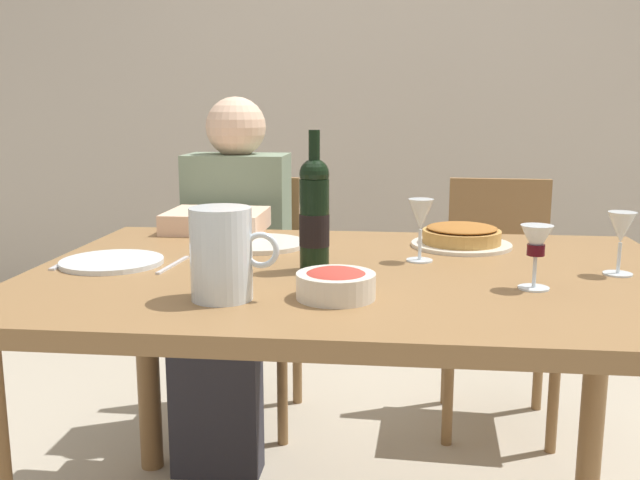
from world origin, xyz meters
name	(u,v)px	position (x,y,z in m)	size (l,w,h in m)	color
back_wall	(382,49)	(0.00, 2.03, 1.40)	(8.00, 0.10, 2.80)	beige
dining_table	(356,308)	(0.00, 0.00, 0.67)	(1.50, 1.00, 0.76)	olive
wine_bottle	(314,214)	(-0.10, -0.02, 0.89)	(0.07, 0.07, 0.32)	black
water_pitcher	(222,259)	(-0.25, -0.28, 0.84)	(0.17, 0.12, 0.18)	silver
baked_tart	(462,236)	(0.26, 0.30, 0.79)	(0.27, 0.27, 0.06)	silver
salad_bowl	(336,283)	(-0.03, -0.25, 0.79)	(0.16, 0.16, 0.06)	silver
wine_glass_left_diner	(621,231)	(0.58, 0.02, 0.86)	(0.06, 0.06, 0.14)	silver
wine_glass_right_diner	(536,244)	(0.37, -0.13, 0.85)	(0.07, 0.07, 0.13)	silver
wine_glass_centre	(421,217)	(0.15, 0.11, 0.87)	(0.06, 0.06, 0.15)	silver
dinner_plate_left_setting	(112,262)	(-0.58, -0.01, 0.77)	(0.24, 0.24, 0.01)	silver
dinner_plate_right_setting	(260,244)	(-0.28, 0.25, 0.77)	(0.25, 0.25, 0.01)	silver
fork_left_setting	(66,262)	(-0.70, -0.01, 0.76)	(0.16, 0.01, 0.01)	silver
knife_left_setting	(173,265)	(-0.43, -0.01, 0.76)	(0.18, 0.01, 0.01)	silver
knife_right_setting	(315,246)	(-0.13, 0.25, 0.76)	(0.18, 0.01, 0.01)	silver
spoon_right_setting	(205,244)	(-0.43, 0.25, 0.76)	(0.16, 0.01, 0.01)	silver
chair_left	(247,282)	(-0.45, 0.87, 0.50)	(0.40, 0.40, 0.87)	olive
diner_left	(231,265)	(-0.45, 0.63, 0.62)	(0.34, 0.50, 1.16)	gray
chair_right	(498,286)	(0.45, 0.92, 0.50)	(0.42, 0.42, 0.87)	olive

